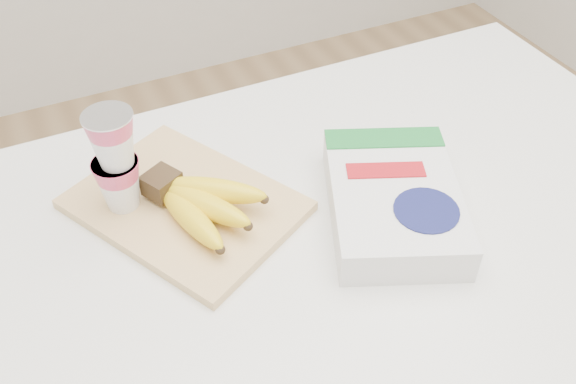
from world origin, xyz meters
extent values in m
cube|color=#E3C97C|center=(-0.16, 0.15, 0.95)|extent=(0.36, 0.39, 0.02)
cube|color=#382816|center=(-0.19, 0.18, 0.99)|extent=(0.06, 0.06, 0.03)
ellipsoid|color=yellow|center=(-0.17, 0.10, 0.98)|extent=(0.07, 0.17, 0.05)
sphere|color=#382816|center=(-0.15, 0.02, 0.98)|extent=(0.01, 0.01, 0.01)
ellipsoid|color=yellow|center=(-0.15, 0.11, 0.99)|extent=(0.12, 0.16, 0.05)
sphere|color=#382816|center=(-0.11, 0.04, 0.99)|extent=(0.01, 0.01, 0.01)
ellipsoid|color=yellow|center=(-0.13, 0.13, 0.99)|extent=(0.15, 0.13, 0.05)
sphere|color=#382816|center=(-0.07, 0.08, 0.99)|extent=(0.01, 0.01, 0.01)
cylinder|color=silver|center=(-0.24, 0.18, 1.12)|extent=(0.07, 0.07, 0.00)
cube|color=white|center=(0.11, 0.01, 0.98)|extent=(0.27, 0.32, 0.06)
cube|color=#1B7B31|center=(0.15, 0.11, 1.00)|extent=(0.19, 0.11, 0.00)
cylinder|color=#151950|center=(0.12, -0.05, 1.00)|extent=(0.12, 0.12, 0.00)
cube|color=red|center=(0.11, 0.05, 1.00)|extent=(0.12, 0.08, 0.00)
camera|label=1|loc=(-0.32, -0.53, 1.62)|focal=40.00mm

